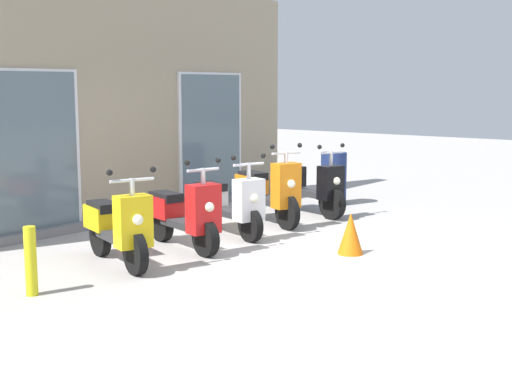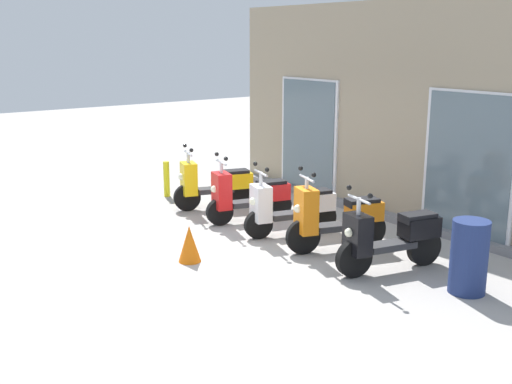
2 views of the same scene
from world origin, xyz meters
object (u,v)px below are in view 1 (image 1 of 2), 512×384
at_px(scooter_orange, 268,191).
at_px(scooter_black, 308,186).
at_px(scooter_yellow, 117,226).
at_px(scooter_white, 228,203).
at_px(scooter_red, 183,214).
at_px(trash_bin, 334,179).
at_px(curb_bollard, 31,261).
at_px(traffic_cone, 351,233).

distance_m(scooter_orange, scooter_black, 1.06).
bearing_deg(scooter_black, scooter_yellow, -178.26).
xyz_separation_m(scooter_yellow, scooter_white, (2.06, 0.09, -0.01)).
distance_m(scooter_red, trash_bin, 4.10).
distance_m(scooter_black, trash_bin, 1.09).
bearing_deg(scooter_orange, scooter_white, -177.94).
distance_m(scooter_white, trash_bin, 3.11).
xyz_separation_m(scooter_red, trash_bin, (4.08, 0.34, 0.01)).
height_order(scooter_yellow, trash_bin, scooter_yellow).
xyz_separation_m(scooter_white, curb_bollard, (-3.38, -0.34, -0.10)).
xyz_separation_m(scooter_white, trash_bin, (3.10, 0.23, 0.01)).
height_order(scooter_orange, scooter_black, scooter_orange).
relative_size(scooter_yellow, scooter_black, 0.93).
bearing_deg(scooter_yellow, trash_bin, 3.59).
bearing_deg(scooter_red, scooter_yellow, 179.32).
bearing_deg(traffic_cone, curb_bollard, 155.66).
xyz_separation_m(scooter_red, curb_bollard, (-2.39, -0.24, -0.10)).
relative_size(scooter_orange, scooter_black, 0.95).
height_order(scooter_red, scooter_white, scooter_red).
height_order(scooter_orange, traffic_cone, scooter_orange).
distance_m(scooter_black, traffic_cone, 2.75).
bearing_deg(trash_bin, scooter_orange, -174.64).
xyz_separation_m(scooter_yellow, curb_bollard, (-1.32, -0.25, -0.11)).
bearing_deg(trash_bin, scooter_yellow, -176.41).
bearing_deg(scooter_yellow, scooter_black, 1.74).
bearing_deg(scooter_white, scooter_orange, 2.06).
bearing_deg(traffic_cone, trash_bin, 35.72).
bearing_deg(scooter_black, trash_bin, 10.55).
xyz_separation_m(scooter_orange, scooter_black, (1.06, -0.00, -0.04)).
height_order(scooter_yellow, scooter_white, scooter_yellow).
bearing_deg(scooter_white, trash_bin, 4.33).
bearing_deg(curb_bollard, scooter_red, 5.75).
height_order(scooter_orange, trash_bin, scooter_orange).
height_order(scooter_red, trash_bin, scooter_red).
height_order(scooter_white, scooter_black, scooter_black).
distance_m(scooter_red, scooter_white, 0.99).
relative_size(scooter_red, scooter_orange, 0.99).
bearing_deg(scooter_yellow, curb_bollard, -169.10).
xyz_separation_m(scooter_black, traffic_cone, (-1.92, -1.95, -0.21)).
height_order(scooter_black, traffic_cone, scooter_black).
xyz_separation_m(scooter_white, scooter_black, (2.02, 0.03, 0.01)).
relative_size(scooter_yellow, trash_bin, 1.63).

